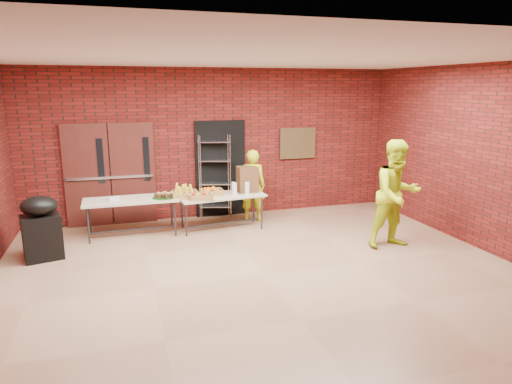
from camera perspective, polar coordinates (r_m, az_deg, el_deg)
room at (r=6.60m, az=1.13°, el=2.58°), size 8.08×7.08×3.28m
double_doors at (r=9.77m, az=-17.71°, el=2.10°), size 1.78×0.12×2.10m
dark_doorway at (r=10.01m, az=-4.47°, el=2.91°), size 1.10×0.06×2.10m
bronze_plaque at (r=10.46m, az=5.22°, el=6.10°), size 0.85×0.04×0.70m
wire_rack at (r=9.87m, az=-5.17°, el=1.90°), size 0.70×0.38×1.81m
table_left at (r=8.98m, az=-15.33°, el=-1.22°), size 1.76×0.74×0.72m
table_right at (r=9.11m, az=-4.34°, el=-0.73°), size 1.77×0.90×0.70m
basket_bananas at (r=8.94m, az=-8.90°, el=-0.28°), size 0.50×0.39×0.15m
basket_oranges at (r=9.11m, az=-5.58°, el=0.01°), size 0.45×0.35×0.14m
basket_apples at (r=8.77m, az=-6.96°, el=-0.52°), size 0.44×0.34×0.14m
muffin_tray at (r=8.90m, az=-11.44°, el=-0.42°), size 0.43×0.43×0.11m
napkin_box at (r=8.96m, az=-17.28°, el=-0.78°), size 0.18×0.12×0.06m
coffee_dispenser at (r=9.32m, az=-1.09°, el=1.61°), size 0.39×0.35×0.52m
cup_stack_front at (r=9.06m, az=-2.67°, el=0.39°), size 0.08×0.08×0.24m
cup_stack_mid at (r=9.01m, az=-1.12°, el=0.40°), size 0.09×0.09×0.26m
cup_stack_back at (r=9.16m, az=-2.82°, el=0.50°), size 0.08×0.08×0.24m
covered_grill at (r=8.31m, az=-25.26°, el=-4.06°), size 0.68×0.61×1.07m
volunteer_woman at (r=9.63m, az=-0.48°, el=0.82°), size 0.64×0.50×1.53m
volunteer_man at (r=8.36m, az=17.17°, el=-0.28°), size 0.95×0.75×1.92m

